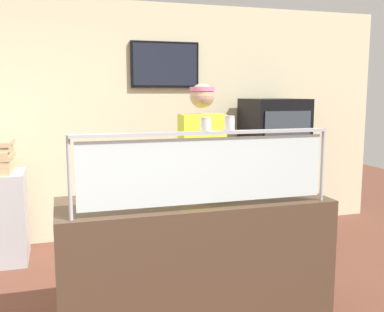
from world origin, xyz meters
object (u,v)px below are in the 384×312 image
Objects in this scene: parmesan_shaker at (206,125)px; pepper_flake_shaker at (230,124)px; worker_figure at (203,171)px; drink_fridge at (273,167)px; pizza_server at (213,191)px; pizza_tray at (213,194)px.

parmesan_shaker is 0.94× the size of pepper_flake_shaker.
parmesan_shaker is 0.05× the size of worker_figure.
pepper_flake_shaker is (0.16, 0.00, 0.00)m from parmesan_shaker.
worker_figure is at bearing -138.70° from drink_fridge.
parmesan_shaker is 0.16m from pepper_flake_shaker.
drink_fridge reaches higher than pepper_flake_shaker.
parmesan_shaker is at bearing -119.85° from pizza_server.
pepper_flake_shaker is 0.05× the size of worker_figure.
pizza_tray is at bearing 76.43° from pizza_server.
pizza_server is 0.16× the size of worker_figure.
pizza_tray is at bearing -128.09° from drink_fridge.
pizza_server is 2.27m from drink_fridge.
pizza_server is 0.59m from pepper_flake_shaker.
pizza_server is at bearing -101.42° from pizza_tray.
pizza_tray is at bearing 87.99° from pepper_flake_shaker.
pizza_server reaches higher than pizza_tray.
pizza_tray is at bearing -102.02° from worker_figure.
pizza_tray is 1.46× the size of pizza_server.
worker_figure reaches higher than drink_fridge.
pepper_flake_shaker is at bearing -92.01° from pizza_tray.
pepper_flake_shaker reaches higher than pizza_tray.
worker_figure is (0.14, 0.68, 0.04)m from pizza_tray.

